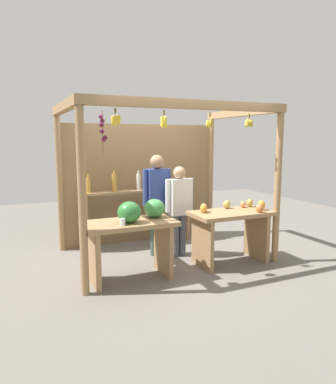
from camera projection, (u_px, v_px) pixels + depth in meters
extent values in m
plane|color=slate|center=(163.00, 255.00, 5.90)|extent=(12.00, 12.00, 0.00)
cylinder|color=#99754C|center=(82.00, 198.00, 4.25)|extent=(0.10, 0.10, 2.40)
cylinder|color=#99754C|center=(278.00, 185.00, 5.43)|extent=(0.10, 0.10, 2.40)
cylinder|color=#99754C|center=(60.00, 181.00, 6.03)|extent=(0.10, 0.10, 2.40)
cylinder|color=#99754C|center=(211.00, 174.00, 7.21)|extent=(0.10, 0.10, 2.40)
cube|color=#99754C|center=(193.00, 104.00, 4.67)|extent=(3.03, 0.12, 0.12)
cube|color=#99754C|center=(66.00, 106.00, 4.97)|extent=(0.12, 2.07, 0.12)
cube|color=#99754C|center=(241.00, 113.00, 6.15)|extent=(0.12, 2.07, 0.12)
cube|color=olive|center=(142.00, 183.00, 6.65)|extent=(2.93, 0.04, 2.16)
cylinder|color=brown|center=(249.00, 116.00, 5.26)|extent=(0.02, 0.02, 0.06)
ellipsoid|color=gold|center=(250.00, 123.00, 5.28)|extent=(0.04, 0.07, 0.12)
ellipsoid|color=gold|center=(249.00, 123.00, 5.32)|extent=(0.07, 0.06, 0.12)
ellipsoid|color=gold|center=(247.00, 122.00, 5.29)|extent=(0.07, 0.05, 0.12)
ellipsoid|color=gold|center=(246.00, 124.00, 5.27)|extent=(0.04, 0.05, 0.12)
ellipsoid|color=gold|center=(247.00, 123.00, 5.25)|extent=(0.04, 0.06, 0.12)
ellipsoid|color=gold|center=(249.00, 124.00, 5.26)|extent=(0.07, 0.05, 0.12)
ellipsoid|color=gold|center=(252.00, 123.00, 5.25)|extent=(0.06, 0.06, 0.12)
cylinder|color=brown|center=(115.00, 111.00, 4.32)|extent=(0.02, 0.02, 0.06)
ellipsoid|color=gold|center=(119.00, 120.00, 4.35)|extent=(0.04, 0.07, 0.13)
ellipsoid|color=gold|center=(116.00, 120.00, 4.37)|extent=(0.07, 0.06, 0.13)
ellipsoid|color=gold|center=(113.00, 121.00, 4.36)|extent=(0.05, 0.05, 0.13)
ellipsoid|color=gold|center=(113.00, 121.00, 4.33)|extent=(0.04, 0.06, 0.13)
ellipsoid|color=gold|center=(115.00, 122.00, 4.30)|extent=(0.06, 0.05, 0.13)
ellipsoid|color=gold|center=(117.00, 120.00, 4.32)|extent=(0.08, 0.06, 0.13)
cylinder|color=brown|center=(164.00, 113.00, 4.63)|extent=(0.02, 0.02, 0.06)
ellipsoid|color=yellow|center=(165.00, 123.00, 4.66)|extent=(0.04, 0.08, 0.15)
ellipsoid|color=yellow|center=(165.00, 122.00, 4.69)|extent=(0.06, 0.06, 0.15)
ellipsoid|color=yellow|center=(163.00, 121.00, 4.68)|extent=(0.10, 0.04, 0.15)
ellipsoid|color=yellow|center=(163.00, 122.00, 4.66)|extent=(0.06, 0.05, 0.15)
ellipsoid|color=yellow|center=(162.00, 121.00, 4.65)|extent=(0.06, 0.08, 0.15)
ellipsoid|color=yellow|center=(162.00, 123.00, 4.63)|extent=(0.06, 0.07, 0.15)
ellipsoid|color=yellow|center=(164.00, 121.00, 4.62)|extent=(0.08, 0.06, 0.15)
ellipsoid|color=yellow|center=(166.00, 122.00, 4.62)|extent=(0.06, 0.04, 0.15)
ellipsoid|color=yellow|center=(165.00, 122.00, 4.64)|extent=(0.07, 0.06, 0.16)
cylinder|color=brown|center=(210.00, 115.00, 5.00)|extent=(0.02, 0.02, 0.06)
ellipsoid|color=gold|center=(211.00, 123.00, 5.02)|extent=(0.04, 0.07, 0.12)
ellipsoid|color=gold|center=(209.00, 124.00, 5.05)|extent=(0.06, 0.04, 0.12)
ellipsoid|color=gold|center=(207.00, 124.00, 5.03)|extent=(0.05, 0.05, 0.12)
ellipsoid|color=gold|center=(209.00, 124.00, 4.98)|extent=(0.06, 0.07, 0.12)
ellipsoid|color=gold|center=(212.00, 123.00, 4.99)|extent=(0.08, 0.05, 0.12)
cylinder|color=#4C422D|center=(103.00, 132.00, 4.63)|extent=(0.01, 0.01, 0.55)
sphere|color=#601E42|center=(101.00, 116.00, 4.58)|extent=(0.06, 0.06, 0.06)
sphere|color=#511938|center=(102.00, 121.00, 4.61)|extent=(0.06, 0.06, 0.06)
sphere|color=#47142D|center=(101.00, 125.00, 4.60)|extent=(0.06, 0.06, 0.06)
sphere|color=#511938|center=(102.00, 131.00, 4.61)|extent=(0.06, 0.06, 0.06)
sphere|color=#47142D|center=(105.00, 137.00, 4.63)|extent=(0.06, 0.06, 0.06)
sphere|color=#601E42|center=(104.00, 140.00, 4.63)|extent=(0.06, 0.06, 0.06)
cube|color=#99754C|center=(130.00, 224.00, 4.80)|extent=(1.23, 0.64, 0.06)
cube|color=#99754C|center=(94.00, 257.00, 4.66)|extent=(0.06, 0.58, 0.74)
cube|color=#99754C|center=(163.00, 248.00, 5.06)|extent=(0.06, 0.58, 0.74)
ellipsoid|color=#2D7533|center=(129.00, 212.00, 4.70)|extent=(0.42, 0.42, 0.28)
ellipsoid|color=#429347|center=(155.00, 208.00, 5.03)|extent=(0.39, 0.39, 0.26)
cylinder|color=white|center=(123.00, 222.00, 4.56)|extent=(0.07, 0.07, 0.09)
cube|color=#99754C|center=(231.00, 213.00, 5.45)|extent=(1.23, 0.64, 0.06)
cube|color=#99754C|center=(202.00, 243.00, 5.31)|extent=(0.06, 0.58, 0.74)
cube|color=#99754C|center=(256.00, 236.00, 5.71)|extent=(0.06, 0.58, 0.74)
ellipsoid|color=gold|center=(261.00, 205.00, 5.55)|extent=(0.12, 0.12, 0.15)
ellipsoid|color=#CC7038|center=(260.00, 208.00, 5.37)|extent=(0.12, 0.12, 0.12)
ellipsoid|color=gold|center=(204.00, 208.00, 5.34)|extent=(0.15, 0.15, 0.14)
ellipsoid|color=#B79E47|center=(250.00, 203.00, 5.81)|extent=(0.14, 0.14, 0.13)
ellipsoid|color=#B79E47|center=(227.00, 204.00, 5.68)|extent=(0.16, 0.16, 0.13)
ellipsoid|color=#E07F47|center=(243.00, 204.00, 5.75)|extent=(0.13, 0.13, 0.11)
ellipsoid|color=#CC7038|center=(203.00, 207.00, 5.43)|extent=(0.11, 0.11, 0.13)
cube|color=#99754C|center=(86.00, 222.00, 6.05)|extent=(0.05, 0.20, 1.00)
cube|color=#99754C|center=(186.00, 213.00, 6.82)|extent=(0.05, 0.20, 1.00)
cube|color=#99754C|center=(139.00, 191.00, 6.37)|extent=(1.90, 0.22, 0.04)
cylinder|color=gold|center=(88.00, 185.00, 5.99)|extent=(0.07, 0.07, 0.25)
cylinder|color=gold|center=(88.00, 176.00, 5.96)|extent=(0.03, 0.03, 0.06)
cylinder|color=gold|center=(114.00, 183.00, 6.16)|extent=(0.08, 0.08, 0.30)
cylinder|color=gold|center=(114.00, 172.00, 6.14)|extent=(0.03, 0.03, 0.06)
cylinder|color=silver|center=(138.00, 182.00, 6.34)|extent=(0.07, 0.07, 0.28)
cylinder|color=silver|center=(138.00, 172.00, 6.32)|extent=(0.03, 0.03, 0.06)
cylinder|color=silver|center=(162.00, 181.00, 6.52)|extent=(0.07, 0.07, 0.28)
cylinder|color=silver|center=(162.00, 171.00, 6.50)|extent=(0.03, 0.03, 0.06)
cylinder|color=gold|center=(183.00, 180.00, 6.70)|extent=(0.06, 0.06, 0.28)
cylinder|color=gold|center=(183.00, 171.00, 6.68)|extent=(0.03, 0.03, 0.06)
cylinder|color=#3A524A|center=(154.00, 232.00, 5.86)|extent=(0.11, 0.11, 0.77)
cylinder|color=#3A524A|center=(161.00, 232.00, 5.91)|extent=(0.11, 0.11, 0.77)
cube|color=#2D428C|center=(157.00, 189.00, 5.78)|extent=(0.32, 0.19, 0.65)
cylinder|color=#2D428C|center=(145.00, 188.00, 5.69)|extent=(0.08, 0.08, 0.59)
cylinder|color=#2D428C|center=(168.00, 186.00, 5.85)|extent=(0.08, 0.08, 0.59)
sphere|color=#997051|center=(157.00, 162.00, 5.72)|extent=(0.22, 0.22, 0.22)
cylinder|color=#4F576A|center=(176.00, 236.00, 5.82)|extent=(0.11, 0.11, 0.69)
cylinder|color=#4F576A|center=(182.00, 235.00, 5.86)|extent=(0.11, 0.11, 0.69)
cube|color=white|center=(179.00, 197.00, 5.75)|extent=(0.32, 0.19, 0.58)
cylinder|color=white|center=(168.00, 196.00, 5.66)|extent=(0.08, 0.08, 0.52)
cylinder|color=white|center=(190.00, 194.00, 5.82)|extent=(0.08, 0.08, 0.52)
sphere|color=tan|center=(179.00, 173.00, 5.69)|extent=(0.20, 0.20, 0.20)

